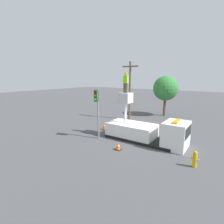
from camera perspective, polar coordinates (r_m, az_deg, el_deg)
name	(u,v)px	position (r m, az deg, el deg)	size (l,w,h in m)	color
ground_plane	(140,140)	(15.86, 9.12, -8.94)	(120.00, 120.00, 0.00)	#4C4C4F
bucket_truck	(145,132)	(15.41, 10.77, -6.34)	(6.94, 2.35, 4.08)	black
worker	(126,83)	(15.60, 4.53, 9.50)	(0.40, 0.26, 1.75)	brown
traffic_light_pole	(97,103)	(15.17, -4.93, 2.82)	(0.34, 0.57, 4.54)	gray
fire_hydrant	(195,159)	(12.19, 25.45, -13.77)	(0.49, 0.25, 1.06)	gold
traffic_cone_rear	(104,126)	(18.53, -2.55, -4.59)	(0.51, 0.51, 0.77)	black
traffic_cone_curbside	(118,146)	(13.58, 2.03, -11.05)	(0.47, 0.47, 0.62)	black
tree_left_bg	(166,88)	(25.65, 17.09, 7.37)	(3.43, 3.43, 5.62)	brown
utility_pole	(130,89)	(22.47, 5.87, 7.56)	(2.20, 0.26, 7.34)	brown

